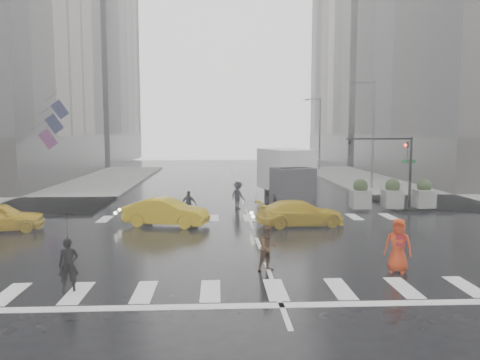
{
  "coord_description": "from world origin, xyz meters",
  "views": [
    {
      "loc": [
        -1.77,
        -19.83,
        4.84
      ],
      "look_at": [
        -0.7,
        2.0,
        2.56
      ],
      "focal_mm": 35.0,
      "sensor_mm": 36.0,
      "label": 1
    }
  ],
  "objects": [
    {
      "name": "pedestrian_brown",
      "position": [
        -0.01,
        -4.0,
        0.8
      ],
      "size": [
        0.97,
        0.89,
        1.59
      ],
      "primitive_type": "imported",
      "rotation": [
        0.0,
        0.0,
        0.49
      ],
      "color": "#452B18",
      "rests_on": "ground"
    },
    {
      "name": "traffic_signal_pole",
      "position": [
        9.01,
        8.01,
        3.22
      ],
      "size": [
        4.45,
        0.42,
        4.5
      ],
      "color": "black",
      "rests_on": "ground"
    },
    {
      "name": "street_lamp_near",
      "position": [
        10.87,
        18.0,
        4.95
      ],
      "size": [
        2.15,
        0.22,
        9.0
      ],
      "color": "#59595B",
      "rests_on": "ground"
    },
    {
      "name": "ground",
      "position": [
        0.0,
        0.0,
        0.0
      ],
      "size": [
        120.0,
        120.0,
        0.0
      ],
      "primitive_type": "plane",
      "color": "black",
      "rests_on": "ground"
    },
    {
      "name": "planter_west",
      "position": [
        7.0,
        8.2,
        0.98
      ],
      "size": [
        1.1,
        1.1,
        1.8
      ],
      "color": "slate",
      "rests_on": "ground"
    },
    {
      "name": "pedestrian_orange",
      "position": [
        4.42,
        -4.4,
        0.94
      ],
      "size": [
        1.08,
        0.94,
        1.87
      ],
      "rotation": [
        0.0,
        0.0,
        -0.47
      ],
      "color": "red",
      "rests_on": "ground"
    },
    {
      "name": "box_truck",
      "position": [
        3.0,
        11.8,
        1.92
      ],
      "size": [
        2.54,
        6.77,
        3.6
      ],
      "rotation": [
        0.0,
        0.0,
        0.25
      ],
      "color": "silver",
      "rests_on": "ground"
    },
    {
      "name": "taxi_rear",
      "position": [
        2.48,
        3.68,
        0.66
      ],
      "size": [
        4.19,
        2.32,
        1.31
      ],
      "primitive_type": "imported",
      "rotation": [
        0.0,
        0.0,
        1.69
      ],
      "color": "gold",
      "rests_on": "ground"
    },
    {
      "name": "road_markings",
      "position": [
        0.0,
        0.0,
        0.01
      ],
      "size": [
        18.0,
        48.0,
        0.01
      ],
      "primitive_type": null,
      "color": "silver",
      "rests_on": "ground"
    },
    {
      "name": "pedestrian_far_a",
      "position": [
        -3.37,
        6.15,
        0.77
      ],
      "size": [
        1.02,
        0.78,
        1.54
      ],
      "primitive_type": "imported",
      "rotation": [
        0.0,
        0.0,
        2.86
      ],
      "color": "black",
      "rests_on": "ground"
    },
    {
      "name": "planter_mid",
      "position": [
        9.0,
        8.2,
        0.98
      ],
      "size": [
        1.1,
        1.1,
        1.8
      ],
      "color": "slate",
      "rests_on": "ground"
    },
    {
      "name": "pedestrian_far_b",
      "position": [
        -0.48,
        9.04,
        0.87
      ],
      "size": [
        1.2,
        1.25,
        1.73
      ],
      "primitive_type": "imported",
      "rotation": [
        0.0,
        0.0,
        2.29
      ],
      "color": "black",
      "rests_on": "ground"
    },
    {
      "name": "building_ne_far",
      "position": [
        29.0,
        56.0,
        16.27
      ],
      "size": [
        26.05,
        26.05,
        36.0
      ],
      "color": "#AAA394",
      "rests_on": "ground"
    },
    {
      "name": "planter_east",
      "position": [
        11.0,
        8.2,
        0.98
      ],
      "size": [
        1.1,
        1.1,
        1.8
      ],
      "color": "slate",
      "rests_on": "ground"
    },
    {
      "name": "building_nw_far",
      "position": [
        -29.0,
        56.0,
        20.19
      ],
      "size": [
        26.05,
        26.05,
        44.0
      ],
      "color": "slate",
      "rests_on": "ground"
    },
    {
      "name": "flag_cluster",
      "position": [
        -15.08,
        18.5,
        5.64
      ],
      "size": [
        2.87,
        3.06,
        4.69
      ],
      "color": "#59595B",
      "rests_on": "ground"
    },
    {
      "name": "taxi_mid",
      "position": [
        -4.4,
        4.03,
        0.71
      ],
      "size": [
        4.55,
        2.56,
        1.42
      ],
      "primitive_type": "imported",
      "rotation": [
        0.0,
        0.0,
        1.31
      ],
      "color": "gold",
      "rests_on": "ground"
    },
    {
      "name": "pedestrian_black",
      "position": [
        -6.28,
        -5.81,
        1.62
      ],
      "size": [
        1.16,
        1.17,
        2.43
      ],
      "rotation": [
        0.0,
        0.0,
        0.23
      ],
      "color": "black",
      "rests_on": "ground"
    },
    {
      "name": "street_lamp_far",
      "position": [
        10.87,
        38.0,
        4.95
      ],
      "size": [
        2.15,
        0.22,
        9.0
      ],
      "color": "#59595B",
      "rests_on": "ground"
    },
    {
      "name": "sidewalk_ne",
      "position": [
        19.5,
        17.5,
        0.07
      ],
      "size": [
        35.0,
        35.0,
        0.15
      ],
      "primitive_type": "cube",
      "color": "slate",
      "rests_on": "ground"
    }
  ]
}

